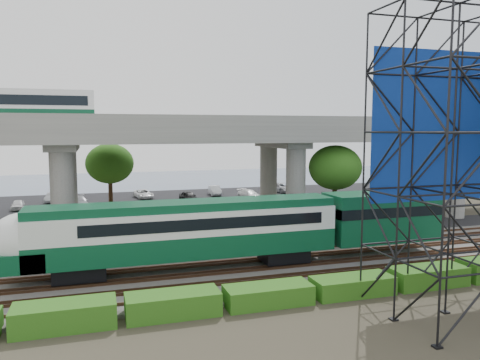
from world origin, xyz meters
name	(u,v)px	position (x,y,z in m)	size (l,w,h in m)	color
ground	(228,281)	(0.00, 0.00, 0.00)	(140.00, 140.00, 0.00)	#474233
ballast_bed	(219,270)	(0.00, 2.00, 0.10)	(90.00, 12.00, 0.20)	slate
service_road	(193,241)	(0.00, 10.50, 0.04)	(90.00, 5.00, 0.08)	black
parking_lot	(157,200)	(0.00, 34.00, 0.04)	(90.00, 18.00, 0.08)	black
harbor_water	(141,182)	(0.00, 56.00, 0.01)	(140.00, 40.00, 0.03)	#4A5D7A
rail_tracks	(219,267)	(0.00, 2.00, 0.28)	(90.00, 9.52, 0.16)	#472D1E
commuter_train	(221,228)	(0.10, 2.00, 2.88)	(29.30, 3.06, 4.30)	black
overpass	(169,140)	(-0.98, 16.00, 8.21)	(80.00, 12.00, 12.40)	#9E9B93
scaffold_tower	(477,163)	(10.58, -7.98, 7.47)	(9.36, 6.36, 15.00)	black
hedge_strip	(268,294)	(1.01, -4.30, 0.56)	(34.60, 1.80, 1.20)	#2B5D15
trees	(128,170)	(-4.67, 16.17, 5.57)	(40.94, 16.94, 7.69)	#382314
suv	(111,237)	(-6.45, 10.82, 0.77)	(2.29, 4.97, 1.38)	black
parked_cars	(180,194)	(3.06, 33.67, 0.69)	(36.60, 9.74, 1.30)	silver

